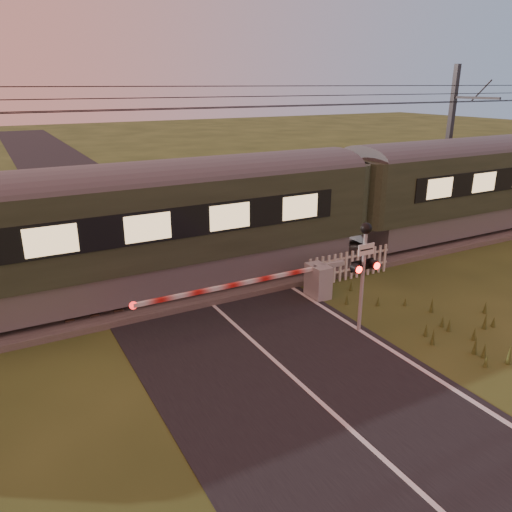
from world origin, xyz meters
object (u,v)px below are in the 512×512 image
picket_fence (349,265)px  catenary_mast (450,142)px  boom_gate (309,281)px  train (349,200)px  crossing_signal (364,258)px

picket_fence → catenary_mast: (8.91, 4.12, 3.14)m
boom_gate → picket_fence: boom_gate is taller
train → catenary_mast: catenary_mast is taller
crossing_signal → catenary_mast: 13.22m
train → crossing_signal: 6.04m
catenary_mast → train: bearing=-163.5°
crossing_signal → train: bearing=54.9°
catenary_mast → picket_fence: bearing=-155.2°
train → boom_gate: train is taller
crossing_signal → picket_fence: crossing_signal is taller
train → picket_fence: (-1.39, -1.89, -1.66)m
boom_gate → catenary_mast: size_ratio=0.95×
picket_fence → train: bearing=53.8°
train → crossing_signal: (-3.47, -4.94, -0.13)m
picket_fence → catenary_mast: size_ratio=0.48×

